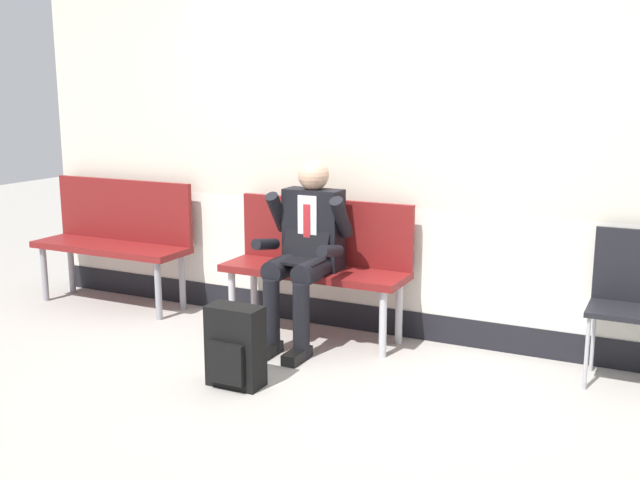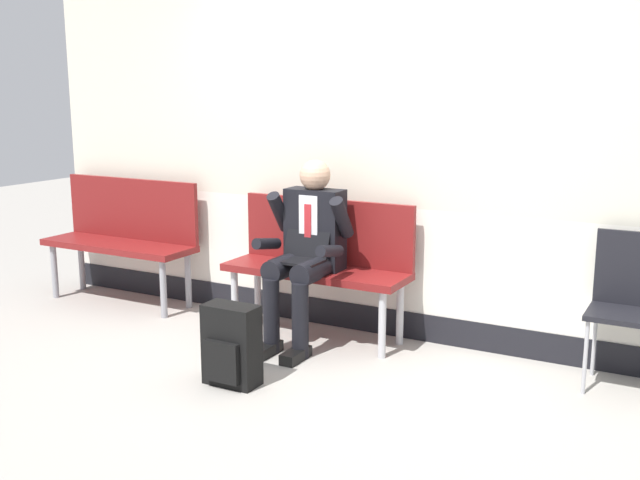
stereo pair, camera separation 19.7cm
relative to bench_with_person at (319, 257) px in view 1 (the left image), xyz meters
The scene contains 7 objects.
ground_plane 0.70m from the bench_with_person, 45.57° to the right, with size 18.00×18.00×0.00m, color #9E9991.
station_wall 0.93m from the bench_with_person, 42.89° to the left, with size 5.69×0.14×2.83m.
bench_with_person is the anchor object (origin of this frame).
bench_empty 1.81m from the bench_with_person, behind, with size 1.32×0.42×1.00m.
person_seated 0.23m from the bench_with_person, 90.00° to the right, with size 0.57×0.70×1.25m.
backpack 1.10m from the bench_with_person, 91.52° to the right, with size 0.33×0.21×0.48m.
folding_chair 1.99m from the bench_with_person, ahead, with size 0.38×0.38×0.91m.
Camera 1 is at (1.95, -4.26, 1.73)m, focal length 41.92 mm.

